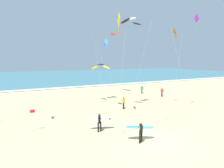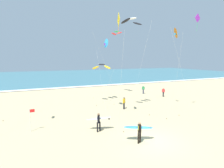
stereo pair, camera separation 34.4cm
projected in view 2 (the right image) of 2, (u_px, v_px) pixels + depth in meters
name	position (u px, v px, depth m)	size (l,w,h in m)	color
ground_plane	(151.00, 141.00, 14.45)	(160.00, 160.00, 0.00)	tan
ocean_water	(58.00, 76.00, 68.28)	(160.00, 60.00, 0.08)	teal
shoreline_foam	(74.00, 87.00, 41.30)	(160.00, 1.79, 0.01)	white
surfer_lead	(139.00, 129.00, 14.12)	(2.44, 1.31, 1.71)	black
surfer_trailing	(99.00, 120.00, 16.29)	(2.28, 1.26, 1.71)	black
kite_arc_ivory_mid	(132.00, 21.00, 21.39)	(3.03, 3.77, 11.25)	black
kite_arc_charcoal_far	(102.00, 66.00, 27.03)	(3.17, 3.76, 5.71)	yellow
kite_diamond_golden_high	(119.00, 23.00, 17.73)	(1.10, 3.68, 10.94)	yellow
kite_delta_amber_low	(176.00, 33.00, 22.25)	(1.81, 3.18, 10.26)	orange
kite_delta_cobalt_distant	(106.00, 44.00, 21.36)	(0.44, 3.59, 8.82)	#2D99DB
kite_diamond_violet_close	(196.00, 24.00, 20.48)	(4.97, 0.86, 11.54)	purple
kite_arc_emerald_outer	(117.00, 33.00, 31.04)	(5.35, 2.36, 11.15)	red
bystander_green_top	(143.00, 89.00, 33.70)	(0.46, 0.29, 1.59)	#2D334C
bystander_red_top	(163.00, 92.00, 31.01)	(0.34, 0.41, 1.59)	black
bystander_yellow_top	(124.00, 103.00, 23.42)	(0.45, 0.31, 1.59)	black
lifeguard_flag	(31.00, 118.00, 16.13)	(0.45, 0.05, 2.10)	silver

